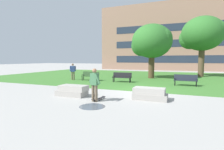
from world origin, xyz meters
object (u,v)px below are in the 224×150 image
at_px(park_bench_far_right, 90,75).
at_px(person_bystander_near_lawn, 73,71).
at_px(person_skateboarder, 95,83).
at_px(park_bench_near_left, 122,77).
at_px(concrete_block_center, 72,91).
at_px(skateboard, 99,99).
at_px(park_bench_near_right, 186,79).
at_px(concrete_block_left, 150,94).

height_order(park_bench_far_right, person_bystander_near_lawn, person_bystander_near_lawn).
bearing_deg(person_skateboarder, park_bench_far_right, 120.14).
relative_size(person_skateboarder, park_bench_near_left, 0.94).
bearing_deg(park_bench_near_left, concrete_block_center, -96.35).
xyz_separation_m(person_skateboarder, park_bench_far_right, (-4.48, 7.72, -0.43)).
xyz_separation_m(person_skateboarder, skateboard, (0.08, 0.31, -0.88)).
bearing_deg(park_bench_near_left, person_skateboarder, -81.94).
xyz_separation_m(skateboard, park_bench_far_right, (-4.56, 7.41, 0.45)).
distance_m(park_bench_near_right, person_bystander_near_lawn, 10.92).
bearing_deg(park_bench_far_right, person_bystander_near_lawn, -174.93).
bearing_deg(person_skateboarder, concrete_block_center, 157.86).
distance_m(concrete_block_left, park_bench_far_right, 9.40).
bearing_deg(person_bystander_near_lawn, park_bench_near_left, 2.11).
xyz_separation_m(person_skateboarder, park_bench_near_right, (4.45, 7.44, -0.43)).
bearing_deg(park_bench_near_right, concrete_block_center, -133.42).
bearing_deg(person_skateboarder, skateboard, 76.09).
distance_m(concrete_block_center, person_skateboarder, 2.13).
bearing_deg(concrete_block_left, concrete_block_center, -170.64).
relative_size(concrete_block_center, concrete_block_left, 1.04).
distance_m(concrete_block_left, person_bystander_near_lawn, 10.88).
distance_m(park_bench_near_left, person_bystander_near_lawn, 5.39).
distance_m(concrete_block_left, skateboard, 2.76).
xyz_separation_m(skateboard, person_bystander_near_lawn, (-6.54, 7.23, 0.90)).
height_order(concrete_block_left, park_bench_near_right, park_bench_near_right).
relative_size(skateboard, park_bench_near_right, 0.57).
bearing_deg(person_bystander_near_lawn, park_bench_near_right, -0.51).
bearing_deg(park_bench_far_right, concrete_block_left, -41.46).
bearing_deg(person_bystander_near_lawn, concrete_block_center, -55.92).
bearing_deg(person_skateboarder, concrete_block_left, 30.23).
xyz_separation_m(concrete_block_left, skateboard, (-2.49, -1.18, -0.22)).
distance_m(park_bench_near_left, park_bench_far_right, 3.39).
distance_m(concrete_block_center, park_bench_near_right, 9.20).
relative_size(concrete_block_center, park_bench_near_left, 1.02).
height_order(concrete_block_center, skateboard, concrete_block_center).
relative_size(person_skateboarder, person_bystander_near_lawn, 1.00).
bearing_deg(park_bench_near_right, park_bench_near_left, 176.95).
relative_size(park_bench_near_left, person_bystander_near_lawn, 1.07).
xyz_separation_m(skateboard, park_bench_near_left, (-1.17, 7.43, 0.45)).
distance_m(skateboard, park_bench_near_left, 7.53).
relative_size(skateboard, park_bench_near_left, 0.57).
height_order(concrete_block_center, person_skateboarder, person_skateboarder).
height_order(park_bench_near_left, park_bench_near_right, same).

